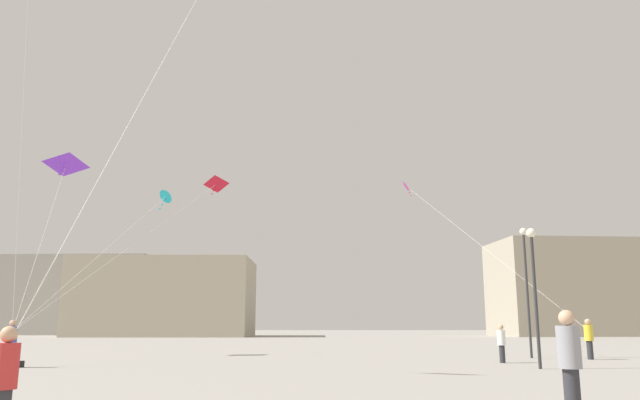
{
  "coord_description": "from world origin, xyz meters",
  "views": [
    {
      "loc": [
        -0.35,
        -5.57,
        1.61
      ],
      "look_at": [
        0.0,
        16.29,
        6.04
      ],
      "focal_mm": 34.26,
      "sensor_mm": 36.0,
      "label": 1
    }
  ],
  "objects_px": {
    "kite_violet_delta": "(66,166)",
    "building_right_hall": "(574,288)",
    "lamppost_east": "(534,274)",
    "person_in_yellow": "(589,337)",
    "kite_crimson_delta": "(213,187)",
    "person_in_white": "(502,342)",
    "person_in_red": "(5,378)",
    "kite_cyan_diamond": "(164,199)",
    "handbag_beside_flyer": "(20,364)",
    "person_in_blue": "(11,341)",
    "lamppost_west": "(526,272)",
    "kite_magenta_delta": "(413,191)",
    "building_centre_hall": "(166,298)",
    "person_in_grey": "(570,359)",
    "building_left_hall": "(75,297)"
  },
  "relations": [
    {
      "from": "kite_magenta_delta",
      "to": "building_right_hall",
      "type": "bearing_deg",
      "value": 55.25
    },
    {
      "from": "handbag_beside_flyer",
      "to": "person_in_yellow",
      "type": "bearing_deg",
      "value": 11.44
    },
    {
      "from": "kite_violet_delta",
      "to": "building_right_hall",
      "type": "bearing_deg",
      "value": 45.91
    },
    {
      "from": "kite_magenta_delta",
      "to": "person_in_blue",
      "type": "bearing_deg",
      "value": -136.56
    },
    {
      "from": "building_left_hall",
      "to": "lamppost_east",
      "type": "xyz_separation_m",
      "value": [
        44.98,
        -74.0,
        -2.27
      ]
    },
    {
      "from": "person_in_yellow",
      "to": "kite_crimson_delta",
      "type": "distance_m",
      "value": 24.95
    },
    {
      "from": "building_left_hall",
      "to": "kite_violet_delta",
      "type": "bearing_deg",
      "value": -70.05
    },
    {
      "from": "person_in_white",
      "to": "person_in_grey",
      "type": "distance_m",
      "value": 15.61
    },
    {
      "from": "person_in_grey",
      "to": "person_in_white",
      "type": "bearing_deg",
      "value": -11.86
    },
    {
      "from": "person_in_yellow",
      "to": "lamppost_west",
      "type": "bearing_deg",
      "value": 6.6
    },
    {
      "from": "person_in_grey",
      "to": "lamppost_west",
      "type": "height_order",
      "value": "lamppost_west"
    },
    {
      "from": "person_in_yellow",
      "to": "kite_magenta_delta",
      "type": "height_order",
      "value": "kite_magenta_delta"
    },
    {
      "from": "person_in_yellow",
      "to": "handbag_beside_flyer",
      "type": "relative_size",
      "value": 5.7
    },
    {
      "from": "lamppost_east",
      "to": "building_centre_hall",
      "type": "bearing_deg",
      "value": 115.19
    },
    {
      "from": "person_in_white",
      "to": "lamppost_west",
      "type": "relative_size",
      "value": 0.25
    },
    {
      "from": "person_in_blue",
      "to": "person_in_yellow",
      "type": "bearing_deg",
      "value": -1.85
    },
    {
      "from": "person_in_yellow",
      "to": "person_in_grey",
      "type": "distance_m",
      "value": 19.49
    },
    {
      "from": "person_in_white",
      "to": "building_centre_hall",
      "type": "bearing_deg",
      "value": 160.96
    },
    {
      "from": "person_in_red",
      "to": "building_centre_hall",
      "type": "xyz_separation_m",
      "value": [
        -14.41,
        71.18,
        4.01
      ]
    },
    {
      "from": "kite_cyan_diamond",
      "to": "person_in_blue",
      "type": "bearing_deg",
      "value": -115.62
    },
    {
      "from": "building_left_hall",
      "to": "lamppost_west",
      "type": "bearing_deg",
      "value": -54.81
    },
    {
      "from": "building_right_hall",
      "to": "kite_magenta_delta",
      "type": "bearing_deg",
      "value": -124.75
    },
    {
      "from": "handbag_beside_flyer",
      "to": "lamppost_east",
      "type": "bearing_deg",
      "value": -3.17
    },
    {
      "from": "person_in_blue",
      "to": "lamppost_east",
      "type": "bearing_deg",
      "value": -16.18
    },
    {
      "from": "person_in_blue",
      "to": "lamppost_west",
      "type": "relative_size",
      "value": 0.28
    },
    {
      "from": "person_in_red",
      "to": "kite_crimson_delta",
      "type": "distance_m",
      "value": 33.42
    },
    {
      "from": "lamppost_west",
      "to": "building_right_hall",
      "type": "bearing_deg",
      "value": 64.5
    },
    {
      "from": "lamppost_west",
      "to": "kite_cyan_diamond",
      "type": "bearing_deg",
      "value": 175.71
    },
    {
      "from": "person_in_white",
      "to": "building_right_hall",
      "type": "xyz_separation_m",
      "value": [
        27.32,
        55.62,
        5.36
      ]
    },
    {
      "from": "person_in_white",
      "to": "person_in_red",
      "type": "relative_size",
      "value": 1.0
    },
    {
      "from": "lamppost_east",
      "to": "person_in_yellow",
      "type": "bearing_deg",
      "value": 52.46
    },
    {
      "from": "kite_cyan_diamond",
      "to": "person_in_white",
      "type": "bearing_deg",
      "value": -17.72
    },
    {
      "from": "person_in_red",
      "to": "person_in_grey",
      "type": "height_order",
      "value": "person_in_grey"
    },
    {
      "from": "kite_cyan_diamond",
      "to": "building_right_hall",
      "type": "relative_size",
      "value": 0.38
    },
    {
      "from": "person_in_yellow",
      "to": "person_in_grey",
      "type": "height_order",
      "value": "person_in_grey"
    },
    {
      "from": "building_left_hall",
      "to": "building_centre_hall",
      "type": "bearing_deg",
      "value": -42.74
    },
    {
      "from": "kite_violet_delta",
      "to": "lamppost_east",
      "type": "bearing_deg",
      "value": -22.95
    },
    {
      "from": "building_left_hall",
      "to": "building_centre_hall",
      "type": "height_order",
      "value": "building_left_hall"
    },
    {
      "from": "person_in_yellow",
      "to": "building_right_hall",
      "type": "distance_m",
      "value": 58.0
    },
    {
      "from": "person_in_yellow",
      "to": "person_in_grey",
      "type": "bearing_deg",
      "value": 99.36
    },
    {
      "from": "person_in_white",
      "to": "person_in_yellow",
      "type": "bearing_deg",
      "value": 71.44
    },
    {
      "from": "kite_crimson_delta",
      "to": "person_in_grey",
      "type": "bearing_deg",
      "value": -69.44
    },
    {
      "from": "person_in_yellow",
      "to": "handbag_beside_flyer",
      "type": "bearing_deg",
      "value": 46.03
    },
    {
      "from": "kite_crimson_delta",
      "to": "lamppost_east",
      "type": "height_order",
      "value": "kite_crimson_delta"
    },
    {
      "from": "person_in_blue",
      "to": "handbag_beside_flyer",
      "type": "xyz_separation_m",
      "value": [
        0.35,
        0.1,
        -0.84
      ]
    },
    {
      "from": "person_in_blue",
      "to": "kite_violet_delta",
      "type": "xyz_separation_m",
      "value": [
        -1.88,
        8.1,
        8.9
      ]
    },
    {
      "from": "building_right_hall",
      "to": "lamppost_east",
      "type": "height_order",
      "value": "building_right_hall"
    },
    {
      "from": "handbag_beside_flyer",
      "to": "lamppost_west",
      "type": "bearing_deg",
      "value": 15.68
    },
    {
      "from": "person_in_grey",
      "to": "building_centre_hall",
      "type": "bearing_deg",
      "value": 19.65
    },
    {
      "from": "person_in_blue",
      "to": "kite_crimson_delta",
      "type": "bearing_deg",
      "value": 61.72
    }
  ]
}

